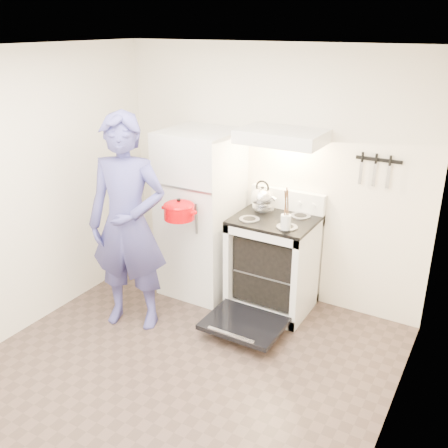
% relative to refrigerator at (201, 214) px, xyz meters
% --- Properties ---
extents(floor, '(3.60, 3.60, 0.00)m').
position_rel_refrigerator_xyz_m(floor, '(0.58, -1.45, -0.85)').
color(floor, '#4D3B33').
rests_on(floor, ground).
extents(back_wall, '(3.20, 0.02, 2.50)m').
position_rel_refrigerator_xyz_m(back_wall, '(0.58, 0.35, 0.40)').
color(back_wall, '#ECE3C6').
rests_on(back_wall, ground).
extents(refrigerator, '(0.70, 0.70, 1.70)m').
position_rel_refrigerator_xyz_m(refrigerator, '(0.00, 0.00, 0.00)').
color(refrigerator, white).
rests_on(refrigerator, floor).
extents(stove_body, '(0.76, 0.65, 0.92)m').
position_rel_refrigerator_xyz_m(stove_body, '(0.81, 0.02, -0.39)').
color(stove_body, white).
rests_on(stove_body, floor).
extents(cooktop, '(0.76, 0.65, 0.03)m').
position_rel_refrigerator_xyz_m(cooktop, '(0.81, 0.02, 0.09)').
color(cooktop, black).
rests_on(cooktop, stove_body).
extents(backsplash, '(0.76, 0.07, 0.20)m').
position_rel_refrigerator_xyz_m(backsplash, '(0.81, 0.31, 0.20)').
color(backsplash, white).
rests_on(backsplash, cooktop).
extents(oven_door, '(0.70, 0.54, 0.04)m').
position_rel_refrigerator_xyz_m(oven_door, '(0.81, -0.57, -0.72)').
color(oven_door, black).
rests_on(oven_door, floor).
extents(oven_rack, '(0.60, 0.52, 0.01)m').
position_rel_refrigerator_xyz_m(oven_rack, '(0.81, 0.02, -0.41)').
color(oven_rack, slate).
rests_on(oven_rack, stove_body).
extents(range_hood, '(0.76, 0.50, 0.12)m').
position_rel_refrigerator_xyz_m(range_hood, '(0.81, 0.10, 0.86)').
color(range_hood, white).
rests_on(range_hood, back_wall).
extents(knife_strip, '(0.40, 0.02, 0.03)m').
position_rel_refrigerator_xyz_m(knife_strip, '(1.63, 0.33, 0.70)').
color(knife_strip, black).
rests_on(knife_strip, back_wall).
extents(pizza_stone, '(0.35, 0.35, 0.02)m').
position_rel_refrigerator_xyz_m(pizza_stone, '(0.84, 0.05, -0.40)').
color(pizza_stone, '#8A6F4C').
rests_on(pizza_stone, oven_rack).
extents(tea_kettle, '(0.26, 0.21, 0.31)m').
position_rel_refrigerator_xyz_m(tea_kettle, '(0.62, 0.13, 0.26)').
color(tea_kettle, silver).
rests_on(tea_kettle, cooktop).
extents(utensil_jar, '(0.09, 0.09, 0.13)m').
position_rel_refrigerator_xyz_m(utensil_jar, '(1.03, -0.24, 0.20)').
color(utensil_jar, silver).
rests_on(utensil_jar, cooktop).
extents(person, '(0.83, 0.67, 1.98)m').
position_rel_refrigerator_xyz_m(person, '(-0.21, -0.87, 0.14)').
color(person, '#3A3A7F').
rests_on(person, floor).
extents(dutch_oven, '(0.35, 0.28, 0.23)m').
position_rel_refrigerator_xyz_m(dutch_oven, '(0.11, -0.53, 0.21)').
color(dutch_oven, '#C80005').
rests_on(dutch_oven, person).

